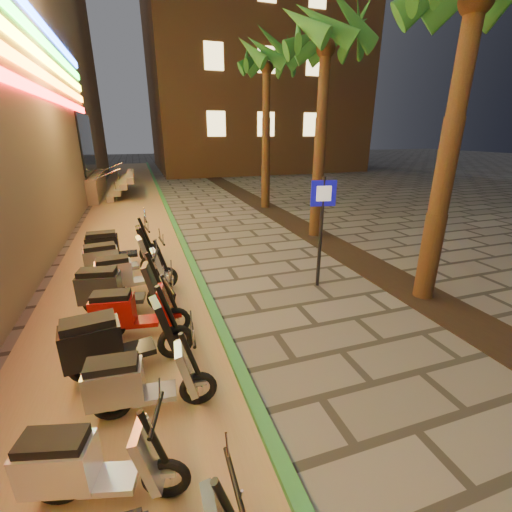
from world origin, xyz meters
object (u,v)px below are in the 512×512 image
object	(u,v)px
pedestrian_sign	(322,218)
scooter_9	(114,260)
scooter_5	(114,341)
scooter_7	(115,289)
scooter_4	(136,383)
scooter_8	(127,273)
scooter_10	(115,247)
scooter_3	(85,466)
scooter_6	(129,312)

from	to	relation	value
pedestrian_sign	scooter_9	distance (m)	4.92
scooter_5	scooter_7	distance (m)	1.90
pedestrian_sign	scooter_9	size ratio (longest dim) A/B	1.40
scooter_4	scooter_5	distance (m)	0.96
scooter_8	scooter_10	distance (m)	1.92
pedestrian_sign	scooter_9	xyz separation A→B (m)	(-4.47, 1.76, -1.08)
scooter_10	scooter_9	bearing A→B (deg)	-89.76
scooter_3	scooter_7	bearing A→B (deg)	103.49
scooter_4	scooter_10	world-z (taller)	scooter_10
scooter_5	scooter_10	bearing A→B (deg)	84.18
scooter_4	scooter_10	distance (m)	5.53
scooter_9	scooter_10	world-z (taller)	scooter_10
scooter_10	scooter_6	bearing A→B (deg)	-85.73
scooter_9	scooter_7	bearing A→B (deg)	-95.43
scooter_7	scooter_9	distance (m)	1.72
scooter_5	scooter_9	distance (m)	3.62
scooter_6	scooter_10	world-z (taller)	scooter_10
scooter_4	scooter_5	world-z (taller)	scooter_5
scooter_3	pedestrian_sign	bearing A→B (deg)	55.06
scooter_4	scooter_9	xyz separation A→B (m)	(-0.45, 4.53, 0.06)
scooter_6	scooter_9	size ratio (longest dim) A/B	0.91
scooter_4	scooter_9	size ratio (longest dim) A/B	0.88
scooter_5	scooter_6	distance (m)	0.98
scooter_10	scooter_4	bearing A→B (deg)	-86.69
scooter_6	scooter_10	xyz separation A→B (m)	(-0.38, 3.64, 0.06)
scooter_3	scooter_4	bearing A→B (deg)	80.24
scooter_5	scooter_3	bearing A→B (deg)	-103.41
pedestrian_sign	scooter_7	xyz separation A→B (m)	(-4.38, 0.04, -1.08)
scooter_8	scooter_10	world-z (taller)	scooter_10
scooter_3	scooter_6	size ratio (longest dim) A/B	0.93
scooter_5	scooter_7	xyz separation A→B (m)	(-0.08, 1.90, -0.02)
pedestrian_sign	scooter_10	distance (m)	5.37
scooter_4	scooter_10	xyz separation A→B (m)	(-0.49, 5.51, 0.08)
scooter_6	scooter_4	bearing A→B (deg)	-77.94
scooter_8	scooter_9	bearing A→B (deg)	102.36
scooter_5	scooter_8	distance (m)	2.70
scooter_3	scooter_10	xyz separation A→B (m)	(-0.03, 6.51, 0.09)
scooter_7	scooter_4	bearing A→B (deg)	-72.81
scooter_4	scooter_6	size ratio (longest dim) A/B	0.96
scooter_3	scooter_4	world-z (taller)	scooter_4
pedestrian_sign	scooter_9	bearing A→B (deg)	169.69
scooter_3	scooter_7	distance (m)	3.82
pedestrian_sign	scooter_7	size ratio (longest dim) A/B	1.40
pedestrian_sign	scooter_6	bearing A→B (deg)	-156.46
scooter_3	scooter_5	size ratio (longest dim) A/B	0.82
scooter_8	scooter_5	bearing A→B (deg)	-98.64
scooter_9	scooter_10	distance (m)	0.97
scooter_3	scooter_5	distance (m)	1.92
scooter_7	scooter_8	bearing A→B (deg)	85.06
pedestrian_sign	scooter_4	bearing A→B (deg)	-134.14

